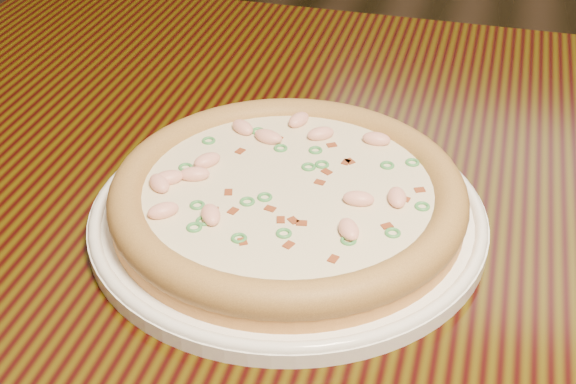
# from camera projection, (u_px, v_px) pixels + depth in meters

# --- Properties ---
(ground) EXTENTS (9.00, 9.00, 0.00)m
(ground) POSITION_uv_depth(u_px,v_px,m) (468.00, 310.00, 1.65)
(ground) COLOR black
(hero_table) EXTENTS (1.20, 0.80, 0.75)m
(hero_table) POSITION_uv_depth(u_px,v_px,m) (433.00, 300.00, 0.71)
(hero_table) COLOR black
(hero_table) RESTS_ON ground
(plate) EXTENTS (0.31, 0.31, 0.02)m
(plate) POSITION_uv_depth(u_px,v_px,m) (288.00, 214.00, 0.64)
(plate) COLOR white
(plate) RESTS_ON hero_table
(pizza) EXTENTS (0.28, 0.28, 0.03)m
(pizza) POSITION_uv_depth(u_px,v_px,m) (288.00, 195.00, 0.63)
(pizza) COLOR gold
(pizza) RESTS_ON plate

